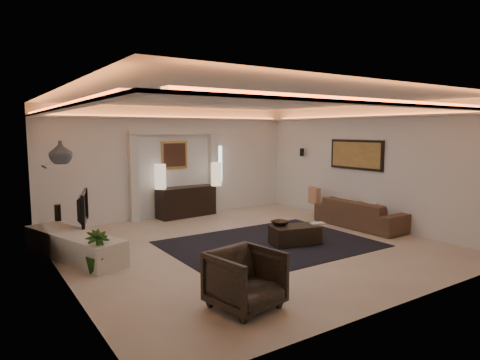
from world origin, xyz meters
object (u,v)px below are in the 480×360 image
sofa (361,213)px  armchair (245,279)px  console (186,202)px  coffee_table (295,235)px

sofa → armchair: armchair is taller
console → coffee_table: (0.59, -3.74, -0.20)m
coffee_table → armchair: (-2.55, -1.96, 0.18)m
coffee_table → console: bearing=113.1°
coffee_table → armchair: size_ratio=1.14×
console → sofa: size_ratio=0.71×
console → sofa: (2.92, -3.43, -0.07)m
sofa → console: bearing=39.6°
sofa → coffee_table: sofa is taller
console → armchair: 6.03m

